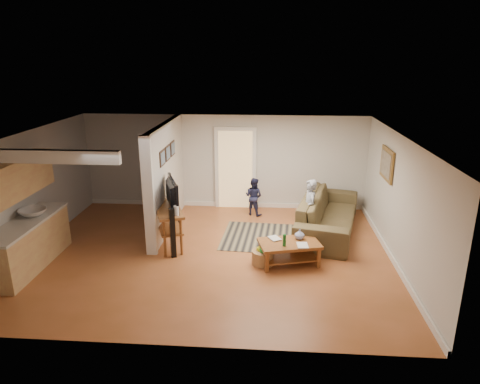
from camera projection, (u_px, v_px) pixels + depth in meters
name	position (u px, v px, depth m)	size (l,w,h in m)	color
ground	(210.00, 254.00, 8.96)	(7.50, 7.50, 0.00)	brown
room_shell	(161.00, 180.00, 9.00)	(7.54, 6.02, 2.52)	silver
area_rug	(273.00, 237.00, 9.74)	(2.30, 1.68, 0.01)	black
sofa	(327.00, 231.00, 10.11)	(2.97, 1.16, 0.87)	#463923
coffee_table	(290.00, 247.00, 8.45)	(1.31, 0.95, 0.69)	brown
tv_console	(169.00, 211.00, 9.17)	(0.97, 1.45, 1.17)	brown
speaker_left	(173.00, 233.00, 8.66)	(0.11, 0.11, 1.06)	black
speaker_right	(176.00, 208.00, 10.22)	(0.10, 0.10, 0.96)	black
toy_basket	(263.00, 256.00, 8.47)	(0.44, 0.44, 0.39)	olive
child	(308.00, 237.00, 9.78)	(0.50, 0.33, 1.36)	gray
toddler	(253.00, 214.00, 11.17)	(0.48, 0.37, 0.99)	#202344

